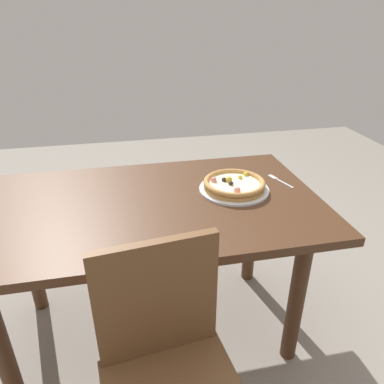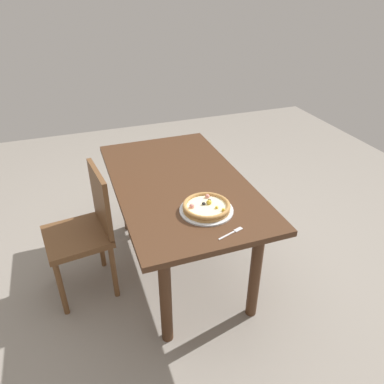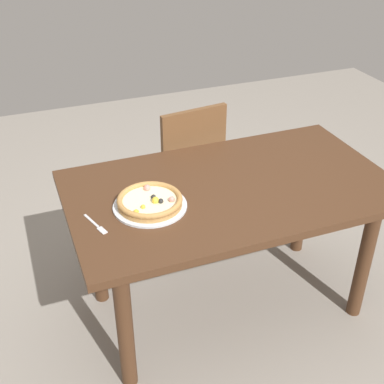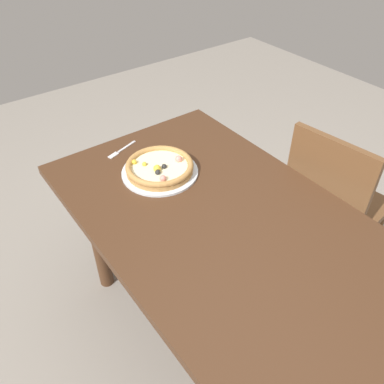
# 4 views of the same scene
# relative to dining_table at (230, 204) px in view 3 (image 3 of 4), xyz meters

# --- Properties ---
(ground_plane) EXTENTS (6.00, 6.00, 0.00)m
(ground_plane) POSITION_rel_dining_table_xyz_m (0.00, 0.00, -0.63)
(ground_plane) COLOR gray
(dining_table) EXTENTS (1.48, 0.85, 0.73)m
(dining_table) POSITION_rel_dining_table_xyz_m (0.00, 0.00, 0.00)
(dining_table) COLOR #472B19
(dining_table) RESTS_ON ground
(chair_near) EXTENTS (0.45, 0.45, 0.89)m
(chair_near) POSITION_rel_dining_table_xyz_m (-0.01, -0.64, -0.14)
(chair_near) COLOR brown
(chair_near) RESTS_ON ground
(plate) EXTENTS (0.31, 0.31, 0.01)m
(plate) POSITION_rel_dining_table_xyz_m (0.39, 0.04, 0.11)
(plate) COLOR silver
(plate) RESTS_ON dining_table
(pizza) EXTENTS (0.28, 0.28, 0.05)m
(pizza) POSITION_rel_dining_table_xyz_m (0.39, 0.04, 0.13)
(pizza) COLOR #B78447
(pizza) RESTS_ON plate
(fork) EXTENTS (0.07, 0.16, 0.00)m
(fork) POSITION_rel_dining_table_xyz_m (0.63, 0.09, 0.10)
(fork) COLOR silver
(fork) RESTS_ON dining_table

